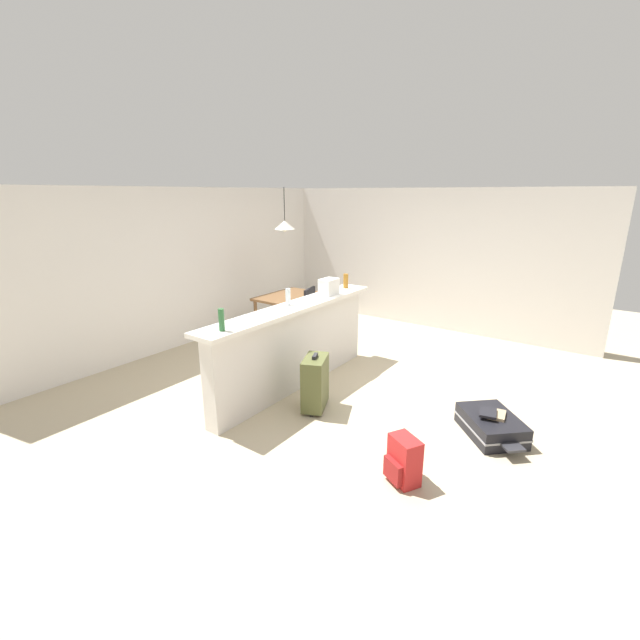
{
  "coord_description": "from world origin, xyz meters",
  "views": [
    {
      "loc": [
        -4.48,
        -2.76,
        2.41
      ],
      "look_at": [
        0.28,
        0.64,
        0.69
      ],
      "focal_mm": 24.28,
      "sensor_mm": 36.0,
      "label": 1
    }
  ],
  "objects_px": {
    "suitcase_flat_black": "(491,425)",
    "bottle_green": "(222,320)",
    "pendant_lamp": "(285,225)",
    "bottle_clear": "(288,297)",
    "backpack_red": "(404,461)",
    "suitcase_upright_olive": "(315,382)",
    "bottle_amber": "(346,281)",
    "grocery_bag": "(329,287)",
    "dining_chair_near_partition": "(315,313)",
    "dining_table": "(290,301)",
    "book_stack": "(493,414)"
  },
  "relations": [
    {
      "from": "backpack_red",
      "to": "suitcase_upright_olive",
      "type": "xyz_separation_m",
      "value": [
        0.63,
        1.4,
        0.13
      ]
    },
    {
      "from": "bottle_clear",
      "to": "backpack_red",
      "type": "xyz_separation_m",
      "value": [
        -0.93,
        -2.03,
        -0.99
      ]
    },
    {
      "from": "grocery_bag",
      "to": "backpack_red",
      "type": "bearing_deg",
      "value": -131.04
    },
    {
      "from": "bottle_amber",
      "to": "suitcase_flat_black",
      "type": "bearing_deg",
      "value": -111.99
    },
    {
      "from": "suitcase_flat_black",
      "to": "suitcase_upright_olive",
      "type": "relative_size",
      "value": 1.26
    },
    {
      "from": "grocery_bag",
      "to": "book_stack",
      "type": "bearing_deg",
      "value": -101.44
    },
    {
      "from": "bottle_green",
      "to": "pendant_lamp",
      "type": "xyz_separation_m",
      "value": [
        2.74,
        1.45,
        0.71
      ]
    },
    {
      "from": "dining_chair_near_partition",
      "to": "suitcase_upright_olive",
      "type": "height_order",
      "value": "dining_chair_near_partition"
    },
    {
      "from": "bottle_clear",
      "to": "suitcase_flat_black",
      "type": "height_order",
      "value": "bottle_clear"
    },
    {
      "from": "dining_chair_near_partition",
      "to": "backpack_red",
      "type": "distance_m",
      "value": 3.7
    },
    {
      "from": "bottle_green",
      "to": "grocery_bag",
      "type": "distance_m",
      "value": 1.93
    },
    {
      "from": "backpack_red",
      "to": "dining_table",
      "type": "bearing_deg",
      "value": 52.91
    },
    {
      "from": "pendant_lamp",
      "to": "backpack_red",
      "type": "height_order",
      "value": "pendant_lamp"
    },
    {
      "from": "bottle_green",
      "to": "bottle_amber",
      "type": "distance_m",
      "value": 2.44
    },
    {
      "from": "bottle_clear",
      "to": "bottle_green",
      "type": "bearing_deg",
      "value": -174.35
    },
    {
      "from": "bottle_green",
      "to": "grocery_bag",
      "type": "height_order",
      "value": "bottle_green"
    },
    {
      "from": "suitcase_flat_black",
      "to": "bottle_green",
      "type": "bearing_deg",
      "value": 122.15
    },
    {
      "from": "bottle_green",
      "to": "pendant_lamp",
      "type": "distance_m",
      "value": 3.18
    },
    {
      "from": "bottle_amber",
      "to": "book_stack",
      "type": "xyz_separation_m",
      "value": [
        -0.98,
        -2.41,
        -0.94
      ]
    },
    {
      "from": "pendant_lamp",
      "to": "suitcase_upright_olive",
      "type": "xyz_separation_m",
      "value": [
        -1.86,
        -1.97,
        -1.58
      ]
    },
    {
      "from": "suitcase_upright_olive",
      "to": "grocery_bag",
      "type": "bearing_deg",
      "value": 27.02
    },
    {
      "from": "bottle_green",
      "to": "pendant_lamp",
      "type": "height_order",
      "value": "pendant_lamp"
    },
    {
      "from": "backpack_red",
      "to": "book_stack",
      "type": "xyz_separation_m",
      "value": [
        1.21,
        -0.42,
        0.05
      ]
    },
    {
      "from": "pendant_lamp",
      "to": "bottle_amber",
      "type": "bearing_deg",
      "value": -102.31
    },
    {
      "from": "dining_table",
      "to": "backpack_red",
      "type": "relative_size",
      "value": 2.62
    },
    {
      "from": "suitcase_upright_olive",
      "to": "book_stack",
      "type": "bearing_deg",
      "value": -72.21
    },
    {
      "from": "backpack_red",
      "to": "suitcase_upright_olive",
      "type": "bearing_deg",
      "value": 65.87
    },
    {
      "from": "bottle_green",
      "to": "pendant_lamp",
      "type": "relative_size",
      "value": 0.32
    },
    {
      "from": "dining_chair_near_partition",
      "to": "pendant_lamp",
      "type": "xyz_separation_m",
      "value": [
        0.02,
        0.63,
        1.39
      ]
    },
    {
      "from": "suitcase_flat_black",
      "to": "book_stack",
      "type": "height_order",
      "value": "book_stack"
    },
    {
      "from": "bottle_amber",
      "to": "dining_chair_near_partition",
      "type": "relative_size",
      "value": 0.22
    },
    {
      "from": "grocery_bag",
      "to": "dining_chair_near_partition",
      "type": "distance_m",
      "value": 1.3
    },
    {
      "from": "dining_chair_near_partition",
      "to": "suitcase_flat_black",
      "type": "xyz_separation_m",
      "value": [
        -1.25,
        -3.15,
        -0.41
      ]
    },
    {
      "from": "dining_table",
      "to": "dining_chair_near_partition",
      "type": "xyz_separation_m",
      "value": [
        -0.01,
        -0.55,
        -0.13
      ]
    },
    {
      "from": "bottle_amber",
      "to": "pendant_lamp",
      "type": "xyz_separation_m",
      "value": [
        0.3,
        1.38,
        0.72
      ]
    },
    {
      "from": "bottle_amber",
      "to": "dining_table",
      "type": "xyz_separation_m",
      "value": [
        0.29,
        1.3,
        -0.54
      ]
    },
    {
      "from": "bottle_clear",
      "to": "dining_chair_near_partition",
      "type": "height_order",
      "value": "bottle_clear"
    },
    {
      "from": "pendant_lamp",
      "to": "book_stack",
      "type": "distance_m",
      "value": 4.33
    },
    {
      "from": "dining_chair_near_partition",
      "to": "pendant_lamp",
      "type": "bearing_deg",
      "value": 87.83
    },
    {
      "from": "bottle_clear",
      "to": "book_stack",
      "type": "distance_m",
      "value": 2.64
    },
    {
      "from": "bottle_amber",
      "to": "suitcase_upright_olive",
      "type": "height_order",
      "value": "bottle_amber"
    },
    {
      "from": "bottle_amber",
      "to": "dining_chair_near_partition",
      "type": "height_order",
      "value": "bottle_amber"
    },
    {
      "from": "bottle_green",
      "to": "dining_chair_near_partition",
      "type": "relative_size",
      "value": 0.25
    },
    {
      "from": "bottle_amber",
      "to": "pendant_lamp",
      "type": "height_order",
      "value": "pendant_lamp"
    },
    {
      "from": "dining_table",
      "to": "backpack_red",
      "type": "xyz_separation_m",
      "value": [
        -2.48,
        -3.28,
        -0.44
      ]
    },
    {
      "from": "bottle_clear",
      "to": "dining_table",
      "type": "distance_m",
      "value": 2.06
    },
    {
      "from": "dining_table",
      "to": "suitcase_flat_black",
      "type": "relative_size",
      "value": 1.31
    },
    {
      "from": "bottle_green",
      "to": "suitcase_upright_olive",
      "type": "distance_m",
      "value": 1.33
    },
    {
      "from": "backpack_red",
      "to": "book_stack",
      "type": "bearing_deg",
      "value": -19.27
    },
    {
      "from": "bottle_clear",
      "to": "grocery_bag",
      "type": "height_order",
      "value": "grocery_bag"
    }
  ]
}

